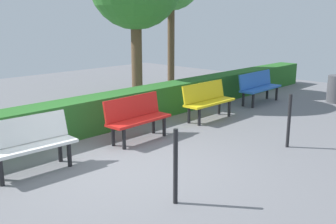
{
  "coord_description": "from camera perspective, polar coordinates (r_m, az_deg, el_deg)",
  "views": [
    {
      "loc": [
        3.84,
        4.65,
        2.33
      ],
      "look_at": [
        -1.51,
        -0.4,
        0.55
      ],
      "focal_mm": 41.55,
      "sensor_mm": 36.0,
      "label": 1
    }
  ],
  "objects": [
    {
      "name": "ground_plane",
      "position": [
        6.47,
        -6.68,
        -7.63
      ],
      "size": [
        21.11,
        21.11,
        0.0
      ],
      "primitive_type": "plane",
      "color": "slate"
    },
    {
      "name": "bench_blue",
      "position": [
        11.2,
        13.16,
        3.76
      ],
      "size": [
        1.64,
        0.48,
        0.86
      ],
      "rotation": [
        0.0,
        0.0,
        0.02
      ],
      "color": "blue",
      "rests_on": "ground_plane"
    },
    {
      "name": "bench_yellow",
      "position": [
        9.16,
        5.82,
        1.87
      ],
      "size": [
        1.45,
        0.47,
        0.86
      ],
      "rotation": [
        0.0,
        0.0,
        -0.01
      ],
      "color": "yellow",
      "rests_on": "ground_plane"
    },
    {
      "name": "bench_red",
      "position": [
        7.56,
        -4.61,
        -0.63
      ],
      "size": [
        1.41,
        0.5,
        0.86
      ],
      "rotation": [
        0.0,
        0.0,
        0.04
      ],
      "color": "red",
      "rests_on": "ground_plane"
    },
    {
      "name": "bench_white",
      "position": [
        6.35,
        -19.69,
        -4.18
      ],
      "size": [
        1.41,
        0.54,
        0.86
      ],
      "rotation": [
        0.0,
        0.0,
        -0.05
      ],
      "color": "white",
      "rests_on": "ground_plane"
    },
    {
      "name": "hedge_row",
      "position": [
        8.42,
        -9.75,
        -0.08
      ],
      "size": [
        17.11,
        0.65,
        0.73
      ],
      "primitive_type": "cube",
      "color": "#266023",
      "rests_on": "ground_plane"
    },
    {
      "name": "railing_post_mid",
      "position": [
        7.44,
        17.33,
        -1.26
      ],
      "size": [
        0.06,
        0.06,
        1.0
      ],
      "primitive_type": "cylinder",
      "color": "black",
      "rests_on": "ground_plane"
    },
    {
      "name": "railing_post_far",
      "position": [
        4.97,
        1.11,
        -8.04
      ],
      "size": [
        0.06,
        0.06,
        1.0
      ],
      "primitive_type": "cylinder",
      "color": "black",
      "rests_on": "ground_plane"
    },
    {
      "name": "trash_bin",
      "position": [
        11.94,
        23.46,
        3.11
      ],
      "size": [
        0.49,
        0.49,
        0.77
      ],
      "primitive_type": "cylinder",
      "color": "#4C4C51",
      "rests_on": "ground_plane"
    }
  ]
}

